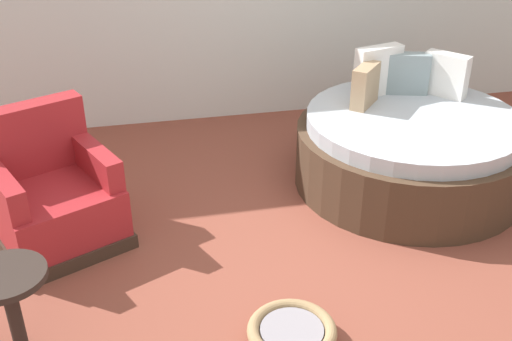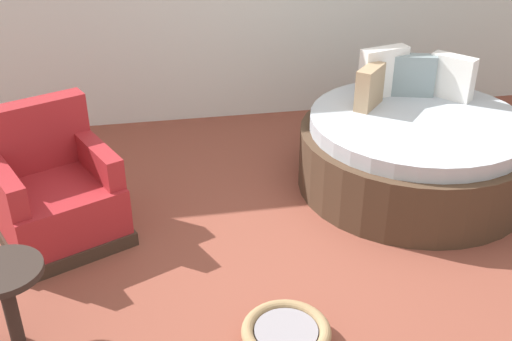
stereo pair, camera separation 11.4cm
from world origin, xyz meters
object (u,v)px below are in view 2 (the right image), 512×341
(round_daybed, at_px, (413,150))
(red_armchair, at_px, (54,195))
(pet_basket, at_px, (286,335))
(side_table, at_px, (4,282))

(round_daybed, relative_size, red_armchair, 1.73)
(pet_basket, height_order, side_table, side_table)
(round_daybed, height_order, red_armchair, round_daybed)
(red_armchair, height_order, pet_basket, red_armchair)
(red_armchair, xyz_separation_m, side_table, (-0.14, -1.07, 0.10))
(round_daybed, xyz_separation_m, side_table, (-2.90, -1.29, 0.11))
(round_daybed, height_order, side_table, round_daybed)
(pet_basket, xyz_separation_m, side_table, (-1.50, 0.30, 0.35))
(red_armchair, distance_m, pet_basket, 1.94)
(red_armchair, relative_size, pet_basket, 2.08)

